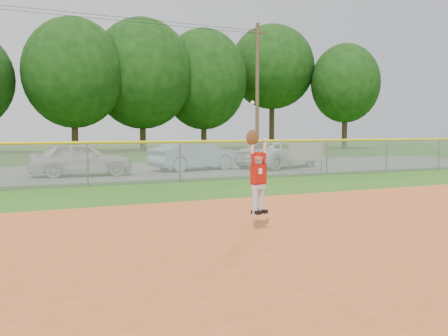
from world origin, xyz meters
The scene contains 10 objects.
ground centered at (0.00, 0.00, 0.00)m, with size 120.00×120.00×0.00m, color #2A5D15.
parking_strip centered at (0.00, 16.00, 0.01)m, with size 44.00×10.00×0.03m, color slate.
car_white_a centered at (-2.88, 13.95, 0.74)m, with size 1.67×4.15×1.41m, color silver.
car_blue centered at (2.59, 14.86, 0.76)m, with size 1.54×4.41×1.45m, color #8AB6CF.
car_white_b centered at (7.00, 14.37, 0.70)m, with size 2.22×4.82×1.34m, color white.
sponsor_sign centered at (6.91, 11.88, 0.95)m, with size 1.49×0.69×1.43m.
outfield_fence centered at (0.00, 10.00, 0.88)m, with size 40.06×0.10×1.55m.
power_lines centered at (1.00, 22.00, 4.68)m, with size 19.40×0.24×9.00m.
tree_line centered at (0.96, 37.90, 7.53)m, with size 62.37×13.00×14.43m.
ballplayer centered at (-1.86, 0.89, 1.12)m, with size 0.52×0.28×2.10m.
Camera 1 is at (-6.44, -7.22, 1.89)m, focal length 40.00 mm.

